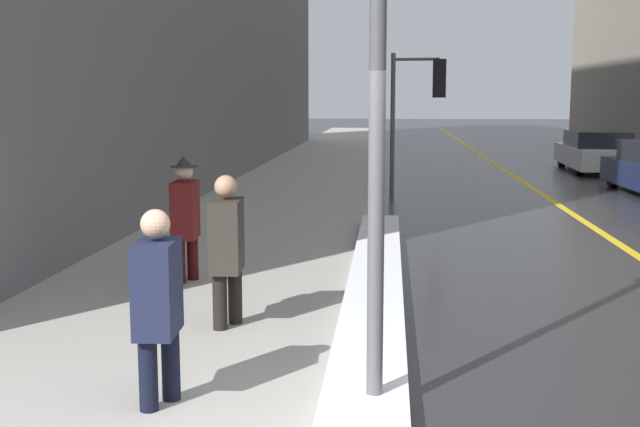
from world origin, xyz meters
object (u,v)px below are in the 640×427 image
Objects in this scene: pedestrian_trailing at (158,299)px; pedestrian_with_shoulder_bag at (227,244)px; traffic_light_near at (423,93)px; pedestrian_in_fedora at (185,214)px; lamp_post at (378,28)px; parked_car_white at (596,152)px.

pedestrian_with_shoulder_bag is (0.09, 2.12, 0.02)m from pedestrian_trailing.
pedestrian_in_fedora is at bearing -100.54° from traffic_light_near.
lamp_post reaches higher than pedestrian_trailing.
pedestrian_trailing is (-1.61, -0.01, -1.96)m from lamp_post.
parked_car_white is at bearing 56.66° from traffic_light_near.
lamp_post is 0.97× the size of parked_car_white.
traffic_light_near is 2.09× the size of pedestrian_in_fedora.
parked_car_white is at bearing 72.06° from lamp_post.
pedestrian_trailing is 0.94× the size of pedestrian_in_fedora.
traffic_light_near is 14.04m from pedestrian_trailing.
lamp_post is at bearing -85.35° from traffic_light_near.
pedestrian_in_fedora is (-2.44, 4.02, -1.92)m from lamp_post.
lamp_post reaches higher than pedestrian_with_shoulder_bag.
pedestrian_with_shoulder_bag is (-1.53, 2.12, -1.93)m from lamp_post.
parked_car_white is (8.14, 20.16, -0.24)m from pedestrian_trailing.
parked_car_white is at bearing 152.71° from pedestrian_with_shoulder_bag.
pedestrian_trailing is at bearing 159.90° from parked_car_white.
pedestrian_trailing is at bearing 8.44° from pedestrian_in_fedora.
pedestrian_in_fedora reaches higher than parked_car_white.
traffic_light_near is 8.76m from parked_car_white.
pedestrian_with_shoulder_bag is 0.32× the size of parked_car_white.
traffic_light_near is at bearing 166.64° from pedestrian_trailing.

